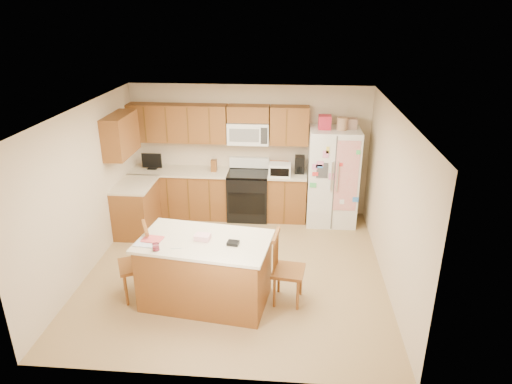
# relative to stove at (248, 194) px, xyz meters

# --- Properties ---
(ground) EXTENTS (4.50, 4.50, 0.00)m
(ground) POSITION_rel_stove_xyz_m (0.00, -1.94, -0.47)
(ground) COLOR #9C734C
(ground) RESTS_ON ground
(room_shell) EXTENTS (4.60, 4.60, 2.52)m
(room_shell) POSITION_rel_stove_xyz_m (0.00, -1.94, 0.97)
(room_shell) COLOR beige
(room_shell) RESTS_ON ground
(cabinetry) EXTENTS (3.36, 1.56, 2.15)m
(cabinetry) POSITION_rel_stove_xyz_m (-0.98, -0.15, 0.44)
(cabinetry) COLOR brown
(cabinetry) RESTS_ON ground
(stove) EXTENTS (0.76, 0.65, 1.13)m
(stove) POSITION_rel_stove_xyz_m (0.00, 0.00, 0.00)
(stove) COLOR black
(stove) RESTS_ON ground
(refrigerator) EXTENTS (0.90, 0.79, 2.04)m
(refrigerator) POSITION_rel_stove_xyz_m (1.57, -0.06, 0.45)
(refrigerator) COLOR white
(refrigerator) RESTS_ON ground
(island) EXTENTS (1.86, 1.24, 1.04)m
(island) POSITION_rel_stove_xyz_m (-0.31, -2.77, 0.01)
(island) COLOR brown
(island) RESTS_ON ground
(windsor_chair_left) EXTENTS (0.59, 0.60, 1.07)m
(windsor_chair_left) POSITION_rel_stove_xyz_m (-1.28, -2.72, 0.03)
(windsor_chair_left) COLOR brown
(windsor_chair_left) RESTS_ON ground
(windsor_chair_back) EXTENTS (0.38, 0.36, 0.87)m
(windsor_chair_back) POSITION_rel_stove_xyz_m (-0.34, -2.01, -0.06)
(windsor_chair_back) COLOR brown
(windsor_chair_back) RESTS_ON ground
(windsor_chair_right) EXTENTS (0.48, 0.49, 1.03)m
(windsor_chair_right) POSITION_rel_stove_xyz_m (0.79, -2.68, 0.01)
(windsor_chair_right) COLOR brown
(windsor_chair_right) RESTS_ON ground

